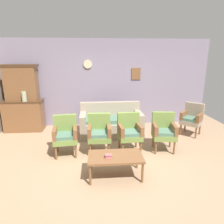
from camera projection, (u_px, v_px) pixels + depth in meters
The scene contains 13 objects.
ground_plane at pixel (115, 164), 4.16m from camera, with size 7.68×7.68×0.00m, color #997A5B.
wall_back_with_decor at pixel (107, 83), 6.33m from camera, with size 6.40×0.09×2.70m.
side_cabinet at pixel (24, 115), 6.00m from camera, with size 1.16×0.55×0.93m.
cabinet_upper_hutch at pixel (21, 82), 5.81m from camera, with size 0.99×0.38×1.03m.
vase_on_cabinet at pixel (24, 96), 5.68m from camera, with size 0.14×0.14×0.29m, color #9CA586.
floral_couch at pixel (111, 124), 5.69m from camera, with size 1.74×0.83×0.90m.
armchair_row_middle at pixel (65, 134), 4.49m from camera, with size 0.56×0.54×0.90m.
armchair_near_cabinet at pixel (99, 132), 4.60m from camera, with size 0.53×0.50×0.90m.
armchair_by_doorway at pixel (130, 131), 4.66m from camera, with size 0.56×0.53×0.90m.
armchair_near_couch_end at pixel (164, 130), 4.70m from camera, with size 0.57×0.55×0.90m.
wingback_chair_by_fireplace at pixel (192, 118), 5.66m from camera, with size 0.71×0.71×0.90m.
coffee_table at pixel (115, 158), 3.66m from camera, with size 1.00×0.56×0.42m.
book_stack_on_table at pixel (108, 156), 3.58m from camera, with size 0.12×0.12×0.06m.
Camera 1 is at (-0.38, -3.70, 2.17)m, focal length 32.02 mm.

